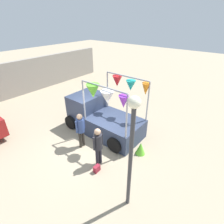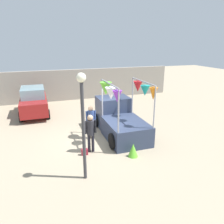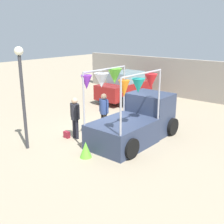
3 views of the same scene
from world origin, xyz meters
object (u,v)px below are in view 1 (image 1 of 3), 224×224
person_vendor (81,127)px  folded_kite_bundle_lime (141,148)px  handbag (97,169)px  street_lamp (132,143)px  person_customer (98,144)px  vendor_truck (100,115)px

person_vendor → folded_kite_bundle_lime: (1.28, -2.44, -0.77)m
handbag → folded_kite_bundle_lime: folded_kite_bundle_lime is taller
street_lamp → person_customer: bearing=70.2°
vendor_truck → handbag: vendor_truck is taller
person_vendor → street_lamp: (-1.05, -3.34, 1.48)m
person_customer → handbag: size_ratio=6.36×
person_customer → street_lamp: (-0.69, -1.93, 1.46)m
vendor_truck → handbag: (-2.32, -1.87, -0.75)m
person_vendor → handbag: person_vendor is taller
person_customer → folded_kite_bundle_lime: (1.64, -1.03, -0.78)m
vendor_truck → street_lamp: (-2.67, -3.60, 1.66)m
person_vendor → folded_kite_bundle_lime: 2.87m
street_lamp → folded_kite_bundle_lime: 3.36m
person_vendor → handbag: (-0.71, -1.61, -0.93)m
vendor_truck → folded_kite_bundle_lime: bearing=-97.1°
person_vendor → street_lamp: bearing=-107.5°
vendor_truck → person_customer: size_ratio=2.28×
handbag → folded_kite_bundle_lime: bearing=-22.7°
folded_kite_bundle_lime → street_lamp: bearing=-159.0°
street_lamp → folded_kite_bundle_lime: bearing=21.0°
handbag → street_lamp: 2.98m
person_customer → handbag: (-0.35, -0.20, -0.94)m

